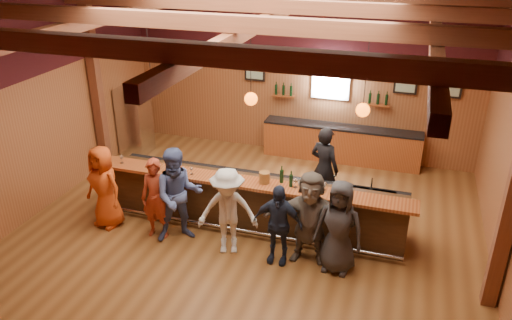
% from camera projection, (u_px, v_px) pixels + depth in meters
% --- Properties ---
extents(room, '(9.04, 9.00, 4.52)m').
position_uv_depth(room, '(252.00, 70.00, 8.84)').
color(room, brown).
rests_on(room, ground).
extents(bar_counter, '(6.30, 1.07, 1.11)m').
position_uv_depth(bar_counter, '(255.00, 200.00, 10.05)').
color(bar_counter, black).
rests_on(bar_counter, ground).
extents(back_bar_cabinet, '(4.00, 0.52, 0.95)m').
position_uv_depth(back_bar_cabinet, '(341.00, 144.00, 12.82)').
color(back_bar_cabinet, brown).
rests_on(back_bar_cabinet, ground).
extents(window, '(0.95, 0.09, 0.95)m').
position_uv_depth(window, '(331.00, 80.00, 12.47)').
color(window, silver).
rests_on(window, room).
extents(framed_pictures, '(5.35, 0.05, 0.45)m').
position_uv_depth(framed_pictures, '(366.00, 81.00, 12.20)').
color(framed_pictures, black).
rests_on(framed_pictures, room).
extents(wine_shelves, '(3.00, 0.18, 0.30)m').
position_uv_depth(wine_shelves, '(329.00, 98.00, 12.59)').
color(wine_shelves, brown).
rests_on(wine_shelves, room).
extents(pendant_lights, '(4.24, 0.24, 1.37)m').
position_uv_depth(pendant_lights, '(251.00, 99.00, 9.00)').
color(pendant_lights, black).
rests_on(pendant_lights, room).
extents(stainless_fridge, '(0.70, 0.70, 1.80)m').
position_uv_depth(stainless_fridge, '(135.00, 121.00, 13.14)').
color(stainless_fridge, silver).
rests_on(stainless_fridge, ground).
extents(customer_orange, '(0.95, 0.73, 1.72)m').
position_uv_depth(customer_orange, '(104.00, 187.00, 9.86)').
color(customer_orange, '#B83F11').
rests_on(customer_orange, ground).
extents(customer_redvest, '(0.62, 0.43, 1.63)m').
position_uv_depth(customer_redvest, '(156.00, 199.00, 9.51)').
color(customer_redvest, maroon).
rests_on(customer_redvest, ground).
extents(customer_denim, '(1.15, 1.08, 1.89)m').
position_uv_depth(customer_denim, '(179.00, 195.00, 9.36)').
color(customer_denim, '#445388').
rests_on(customer_denim, ground).
extents(customer_white, '(1.23, 0.92, 1.69)m').
position_uv_depth(customer_white, '(228.00, 212.00, 9.02)').
color(customer_white, beige).
rests_on(customer_white, ground).
extents(customer_navy, '(0.90, 0.38, 1.54)m').
position_uv_depth(customer_navy, '(278.00, 224.00, 8.78)').
color(customer_navy, '#1C2438').
rests_on(customer_navy, ground).
extents(customer_brown, '(1.67, 0.67, 1.76)m').
position_uv_depth(customer_brown, '(310.00, 217.00, 8.77)').
color(customer_brown, '#5D544A').
rests_on(customer_brown, ground).
extents(customer_dark, '(0.90, 0.63, 1.73)m').
position_uv_depth(customer_dark, '(339.00, 227.00, 8.51)').
color(customer_dark, '#2B2B2E').
rests_on(customer_dark, ground).
extents(bartender, '(0.78, 0.66, 1.83)m').
position_uv_depth(bartender, '(324.00, 168.00, 10.50)').
color(bartender, black).
rests_on(bartender, ground).
extents(ice_bucket, '(0.20, 0.20, 0.22)m').
position_uv_depth(ice_bucket, '(264.00, 177.00, 9.43)').
color(ice_bucket, brown).
rests_on(ice_bucket, bar_counter).
extents(bottle_a, '(0.07, 0.07, 0.34)m').
position_uv_depth(bottle_a, '(282.00, 176.00, 9.43)').
color(bottle_a, black).
rests_on(bottle_a, bar_counter).
extents(bottle_b, '(0.07, 0.07, 0.32)m').
position_uv_depth(bottle_b, '(291.00, 180.00, 9.29)').
color(bottle_b, black).
rests_on(bottle_b, bar_counter).
extents(glass_a, '(0.07, 0.07, 0.17)m').
position_uv_depth(glass_a, '(122.00, 158.00, 10.22)').
color(glass_a, silver).
rests_on(glass_a, bar_counter).
extents(glass_b, '(0.07, 0.07, 0.16)m').
position_uv_depth(glass_b, '(151.00, 161.00, 10.09)').
color(glass_b, silver).
rests_on(glass_b, bar_counter).
extents(glass_c, '(0.08, 0.08, 0.18)m').
position_uv_depth(glass_c, '(176.00, 166.00, 9.85)').
color(glass_c, silver).
rests_on(glass_c, bar_counter).
extents(glass_d, '(0.07, 0.07, 0.16)m').
position_uv_depth(glass_d, '(191.00, 169.00, 9.75)').
color(glass_d, silver).
rests_on(glass_d, bar_counter).
extents(glass_e, '(0.08, 0.08, 0.17)m').
position_uv_depth(glass_e, '(223.00, 173.00, 9.55)').
color(glass_e, silver).
rests_on(glass_e, bar_counter).
extents(glass_f, '(0.08, 0.08, 0.19)m').
position_uv_depth(glass_f, '(296.00, 181.00, 9.24)').
color(glass_f, silver).
rests_on(glass_f, bar_counter).
extents(glass_g, '(0.07, 0.07, 0.17)m').
position_uv_depth(glass_g, '(325.00, 184.00, 9.16)').
color(glass_g, silver).
rests_on(glass_g, bar_counter).
extents(glass_h, '(0.08, 0.08, 0.18)m').
position_uv_depth(glass_h, '(349.00, 191.00, 8.89)').
color(glass_h, silver).
rests_on(glass_h, bar_counter).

